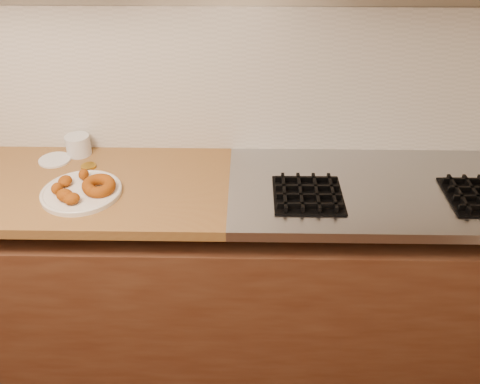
{
  "coord_description": "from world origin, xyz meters",
  "views": [
    {
      "loc": [
        0.57,
        0.02,
        1.96
      ],
      "look_at": [
        0.54,
        1.59,
        0.93
      ],
      "focal_mm": 38.0,
      "sensor_mm": 36.0,
      "label": 1
    }
  ],
  "objects": [
    {
      "name": "wall_back",
      "position": [
        0.0,
        2.0,
        1.35
      ],
      "size": [
        4.0,
        0.02,
        2.7
      ],
      "primitive_type": "cube",
      "color": "#AFA389",
      "rests_on": "ground"
    },
    {
      "name": "base_cabinet",
      "position": [
        0.0,
        1.69,
        0.39
      ],
      "size": [
        3.6,
        0.6,
        0.77
      ],
      "primitive_type": "cube",
      "color": "brown",
      "rests_on": "floor"
    },
    {
      "name": "stovetop",
      "position": [
        1.15,
        1.69,
        0.88
      ],
      "size": [
        1.3,
        0.62,
        0.04
      ],
      "primitive_type": "cube",
      "color": "#9EA0A5",
      "rests_on": "base_cabinet"
    },
    {
      "name": "backsplash",
      "position": [
        0.0,
        1.99,
        1.2
      ],
      "size": [
        3.6,
        0.02,
        0.6
      ],
      "primitive_type": "cube",
      "color": "beige",
      "rests_on": "wall_back"
    },
    {
      "name": "burner_grates",
      "position": [
        1.13,
        1.61,
        0.91
      ],
      "size": [
        0.91,
        0.26,
        0.03
      ],
      "color": "black",
      "rests_on": "stovetop"
    },
    {
      "name": "donut_plate",
      "position": [
        -0.06,
        1.61,
        0.91
      ],
      "size": [
        0.3,
        0.3,
        0.02
      ],
      "primitive_type": "cylinder",
      "color": "silver",
      "rests_on": "butcher_block"
    },
    {
      "name": "ring_donut",
      "position": [
        0.01,
        1.61,
        0.94
      ],
      "size": [
        0.18,
        0.18,
        0.06
      ],
      "primitive_type": "torus",
      "rotation": [
        0.1,
        0.0,
        0.69
      ],
      "color": "#974400",
      "rests_on": "donut_plate"
    },
    {
      "name": "fried_dough_chunks",
      "position": [
        -0.08,
        1.58,
        0.94
      ],
      "size": [
        0.19,
        0.23,
        0.05
      ],
      "color": "#974400",
      "rests_on": "donut_plate"
    },
    {
      "name": "plastic_tub",
      "position": [
        -0.15,
        1.92,
        0.94
      ],
      "size": [
        0.12,
        0.12,
        0.09
      ],
      "primitive_type": "cylinder",
      "rotation": [
        0.0,
        0.0,
        0.18
      ],
      "color": "silver",
      "rests_on": "butcher_block"
    },
    {
      "name": "tub_lid",
      "position": [
        -0.24,
        1.86,
        0.9
      ],
      "size": [
        0.17,
        0.17,
        0.01
      ],
      "primitive_type": "cylinder",
      "rotation": [
        0.0,
        0.0,
        0.33
      ],
      "color": "silver",
      "rests_on": "butcher_block"
    },
    {
      "name": "brass_jar_lid",
      "position": [
        -0.08,
        1.8,
        0.91
      ],
      "size": [
        0.07,
        0.07,
        0.01
      ],
      "primitive_type": "cylinder",
      "rotation": [
        0.0,
        0.0,
        0.1
      ],
      "color": "#B58520",
      "rests_on": "butcher_block"
    }
  ]
}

